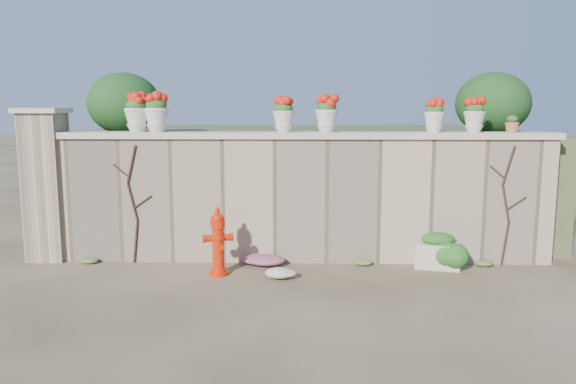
{
  "coord_description": "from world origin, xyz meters",
  "views": [
    {
      "loc": [
        0.02,
        -7.16,
        2.53
      ],
      "look_at": [
        -0.2,
        1.4,
        1.2
      ],
      "focal_mm": 35.0,
      "sensor_mm": 36.0,
      "label": 1
    }
  ],
  "objects_px": {
    "urn_pot_0": "(137,113)",
    "terracotta_pot": "(512,125)",
    "planter_box": "(438,251)",
    "fire_hydrant": "(218,241)"
  },
  "relations": [
    {
      "from": "planter_box",
      "to": "terracotta_pot",
      "type": "relative_size",
      "value": 2.89
    },
    {
      "from": "urn_pot_0",
      "to": "terracotta_pot",
      "type": "bearing_deg",
      "value": -0.0
    },
    {
      "from": "urn_pot_0",
      "to": "terracotta_pot",
      "type": "height_order",
      "value": "urn_pot_0"
    },
    {
      "from": "fire_hydrant",
      "to": "urn_pot_0",
      "type": "relative_size",
      "value": 1.69
    },
    {
      "from": "fire_hydrant",
      "to": "planter_box",
      "type": "relative_size",
      "value": 1.37
    },
    {
      "from": "fire_hydrant",
      "to": "urn_pot_0",
      "type": "xyz_separation_m",
      "value": [
        -1.39,
        0.85,
        1.88
      ]
    },
    {
      "from": "planter_box",
      "to": "terracotta_pot",
      "type": "distance_m",
      "value": 2.31
    },
    {
      "from": "fire_hydrant",
      "to": "urn_pot_0",
      "type": "height_order",
      "value": "urn_pot_0"
    },
    {
      "from": "fire_hydrant",
      "to": "planter_box",
      "type": "xyz_separation_m",
      "value": [
        3.38,
        0.46,
        -0.26
      ]
    },
    {
      "from": "terracotta_pot",
      "to": "fire_hydrant",
      "type": "bearing_deg",
      "value": -169.46
    }
  ]
}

